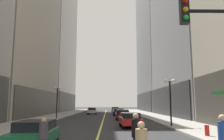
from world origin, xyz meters
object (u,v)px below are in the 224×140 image
(street_lamp_left_far, at_px, (57,95))
(street_lamp_right_mid, at_px, (170,91))
(car_red, at_px, (130,119))
(car_maroon, at_px, (122,114))
(car_silver, at_px, (92,110))
(pedestrian_with_orange_bag, at_px, (43,135))
(car_green, at_px, (35,133))
(car_navy, at_px, (118,112))
(car_grey, at_px, (115,109))
(pedestrian_in_black_coat, at_px, (136,132))
(pedestrian_in_blue_hoodie, at_px, (224,137))
(fire_hydrant_right, at_px, (207,132))

(street_lamp_left_far, bearing_deg, street_lamp_right_mid, -39.59)
(car_red, height_order, car_maroon, same)
(car_maroon, height_order, street_lamp_left_far, street_lamp_left_far)
(car_silver, xyz_separation_m, street_lamp_right_mid, (9.09, -26.79, 2.54))
(pedestrian_with_orange_bag, bearing_deg, car_red, 69.31)
(car_green, distance_m, car_navy, 29.95)
(car_grey, height_order, street_lamp_left_far, street_lamp_left_far)
(car_grey, bearing_deg, street_lamp_left_far, -109.47)
(car_maroon, bearing_deg, pedestrian_in_black_coat, -92.12)
(car_navy, height_order, car_silver, same)
(car_grey, bearing_deg, pedestrian_in_black_coat, -90.74)
(pedestrian_in_blue_hoodie, height_order, pedestrian_with_orange_bag, pedestrian_in_blue_hoodie)
(car_maroon, distance_m, pedestrian_in_blue_hoodie, 23.21)
(pedestrian_in_black_coat, xyz_separation_m, pedestrian_with_orange_bag, (-3.61, 0.18, -0.11))
(car_green, distance_m, car_grey, 45.21)
(car_maroon, xyz_separation_m, car_silver, (-5.24, 16.95, 0.00))
(pedestrian_in_black_coat, bearing_deg, car_green, 153.43)
(pedestrian_with_orange_bag, xyz_separation_m, street_lamp_right_mid, (8.27, 11.68, 2.32))
(pedestrian_in_black_coat, relative_size, street_lamp_left_far, 0.40)
(car_grey, xyz_separation_m, pedestrian_in_blue_hoodie, (2.09, -48.64, 0.34))
(car_navy, height_order, fire_hydrant_right, car_navy)
(pedestrian_in_blue_hoodie, relative_size, street_lamp_right_mid, 0.41)
(car_navy, bearing_deg, pedestrian_in_black_coat, -91.32)
(car_navy, bearing_deg, car_grey, 90.47)
(car_red, relative_size, street_lamp_right_mid, 1.09)
(car_green, xyz_separation_m, car_navy, (5.36, 29.47, 0.00))
(car_green, xyz_separation_m, pedestrian_with_orange_bag, (1.01, -2.13, 0.22))
(car_grey, bearing_deg, car_navy, -89.53)
(car_red, relative_size, car_navy, 1.00)
(car_navy, height_order, street_lamp_left_far, street_lamp_left_far)
(pedestrian_in_blue_hoodie, distance_m, street_lamp_right_mid, 13.61)
(car_silver, bearing_deg, street_lamp_right_mid, -71.26)
(pedestrian_in_blue_hoodie, bearing_deg, street_lamp_right_mid, 81.64)
(car_red, xyz_separation_m, pedestrian_with_orange_bag, (-4.53, -11.98, 0.21))
(pedestrian_in_black_coat, xyz_separation_m, pedestrian_in_blue_hoodie, (2.70, -1.43, 0.01))
(car_navy, height_order, pedestrian_in_blue_hoodie, pedestrian_in_blue_hoodie)
(fire_hydrant_right, bearing_deg, car_silver, 106.14)
(car_navy, distance_m, pedestrian_with_orange_bag, 31.90)
(car_silver, distance_m, street_lamp_right_mid, 28.40)
(pedestrian_in_black_coat, bearing_deg, pedestrian_in_blue_hoodie, -27.85)
(car_red, distance_m, car_grey, 35.05)
(car_maroon, distance_m, pedestrian_in_black_coat, 21.72)
(car_silver, bearing_deg, car_navy, -53.04)
(car_green, distance_m, pedestrian_with_orange_bag, 2.37)
(car_red, xyz_separation_m, car_navy, (-0.18, 19.61, 0.00))
(car_maroon, bearing_deg, car_green, -105.65)
(car_red, relative_size, car_silver, 1.07)
(car_maroon, xyz_separation_m, pedestrian_in_blue_hoodie, (1.90, -23.13, 0.34))
(pedestrian_with_orange_bag, bearing_deg, fire_hydrant_right, 31.33)
(car_maroon, bearing_deg, street_lamp_left_far, 175.25)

